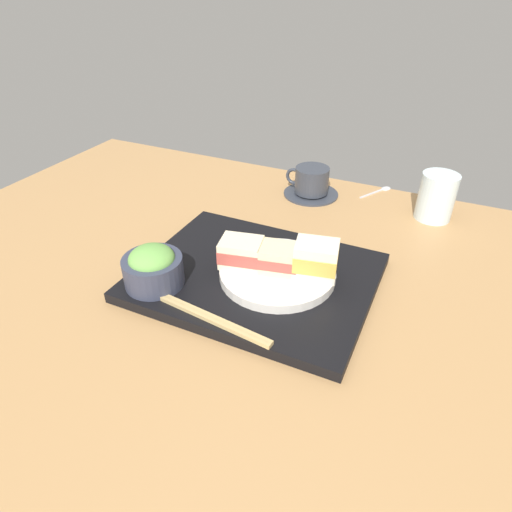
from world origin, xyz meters
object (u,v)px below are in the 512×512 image
object	(u,v)px
sandwich_plate	(277,272)
coffee_cup	(311,183)
sandwich_far	(316,259)
sandwich_near	(241,252)
salad_bowl	(153,267)
teaspoon	(382,189)
sandwich_middle	(278,258)
drinking_glass	(437,197)
chopsticks_pair	(214,320)

from	to	relation	value
sandwich_plate	coffee_cup	size ratio (longest dim) A/B	1.50
sandwich_far	sandwich_near	bearing A→B (deg)	-169.16
sandwich_near	salad_bowl	bearing A→B (deg)	-141.28
teaspoon	salad_bowl	bearing A→B (deg)	-114.90
sandwich_middle	drinking_glass	distance (cm)	43.16
sandwich_middle	salad_bowl	bearing A→B (deg)	-149.50
sandwich_plate	chopsticks_pair	bearing A→B (deg)	-106.14
sandwich_near	sandwich_far	world-z (taller)	sandwich_far
drinking_glass	teaspoon	distance (cm)	16.82
salad_bowl	sandwich_plate	bearing A→B (deg)	30.50
drinking_glass	teaspoon	bearing A→B (deg)	143.88
sandwich_near	sandwich_middle	distance (cm)	6.42
sandwich_far	chopsticks_pair	distance (cm)	19.69
sandwich_middle	sandwich_plate	bearing A→B (deg)	0.00
sandwich_plate	sandwich_far	world-z (taller)	sandwich_far
salad_bowl	chopsticks_pair	world-z (taller)	salad_bowl
sandwich_plate	sandwich_middle	world-z (taller)	sandwich_middle
sandwich_far	teaspoon	size ratio (longest dim) A/B	0.81
sandwich_far	sandwich_middle	bearing A→B (deg)	-169.16
sandwich_middle	coffee_cup	bearing A→B (deg)	100.31
sandwich_plate	teaspoon	bearing A→B (deg)	79.60
sandwich_plate	salad_bowl	xyz separation A→B (cm)	(-18.09, -10.66, 2.52)
coffee_cup	teaspoon	distance (cm)	18.42
salad_bowl	sandwich_far	bearing A→B (deg)	25.93
sandwich_near	coffee_cup	size ratio (longest dim) A/B	0.60
sandwich_middle	sandwich_far	distance (cm)	6.48
sandwich_near	sandwich_far	size ratio (longest dim) A/B	1.00
coffee_cup	teaspoon	xyz separation A→B (cm)	(15.34, 9.81, -2.77)
drinking_glass	teaspoon	size ratio (longest dim) A/B	1.03
sandwich_plate	sandwich_near	world-z (taller)	sandwich_near
sandwich_near	sandwich_far	bearing A→B (deg)	10.84
sandwich_plate	sandwich_far	size ratio (longest dim) A/B	2.49
sandwich_middle	coffee_cup	xyz separation A→B (cm)	(-6.74, 37.04, -2.59)
teaspoon	chopsticks_pair	bearing A→B (deg)	-101.80
coffee_cup	sandwich_middle	bearing A→B (deg)	-79.69
sandwich_plate	coffee_cup	world-z (taller)	coffee_cup
sandwich_plate	teaspoon	size ratio (longest dim) A/B	2.02
sandwich_plate	drinking_glass	xyz separation A→B (cm)	(21.62, 37.35, 2.44)
sandwich_plate	teaspoon	xyz separation A→B (cm)	(8.60, 46.85, -2.36)
sandwich_near	salad_bowl	world-z (taller)	salad_bowl
sandwich_near	teaspoon	bearing A→B (deg)	72.77
coffee_cup	teaspoon	bearing A→B (deg)	32.61
drinking_glass	sandwich_middle	bearing A→B (deg)	-120.06
coffee_cup	drinking_glass	distance (cm)	28.43
sandwich_plate	coffee_cup	distance (cm)	37.65
coffee_cup	chopsticks_pair	bearing A→B (deg)	-87.29
sandwich_near	teaspoon	xyz separation A→B (cm)	(14.91, 48.06, -5.55)
salad_bowl	teaspoon	size ratio (longest dim) A/B	1.01
drinking_glass	coffee_cup	bearing A→B (deg)	-179.37
drinking_glass	sandwich_near	bearing A→B (deg)	-125.92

